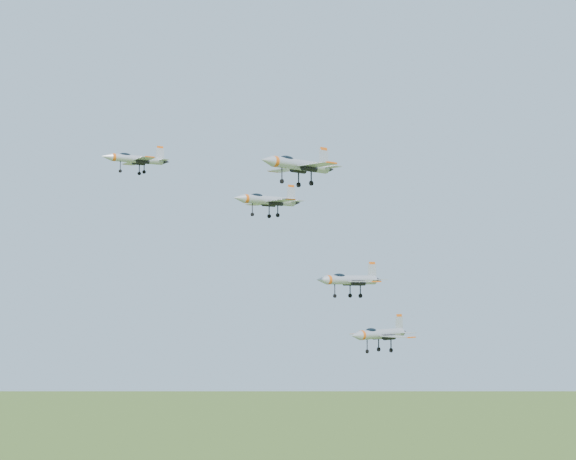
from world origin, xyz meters
TOP-DOWN VIEW (x-y plane):
  - jet_lead at (-13.99, 10.90)m, footprint 10.40×8.56m
  - jet_left_high at (-0.44, -3.92)m, footprint 11.23×9.35m
  - jet_right_high at (-1.92, -14.60)m, footprint 12.49×10.54m
  - jet_left_low at (17.84, 3.12)m, footprint 13.34×11.10m
  - jet_right_low at (15.52, -7.71)m, footprint 12.29×10.40m

SIDE VIEW (x-z plane):
  - jet_right_low at x=15.52m, z-range 125.60..128.92m
  - jet_left_low at x=17.84m, z-range 133.12..136.69m
  - jet_left_high at x=-0.44m, z-range 144.15..147.16m
  - jet_right_high at x=-1.92m, z-range 147.37..150.73m
  - jet_lead at x=-13.99m, z-range 150.85..153.64m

